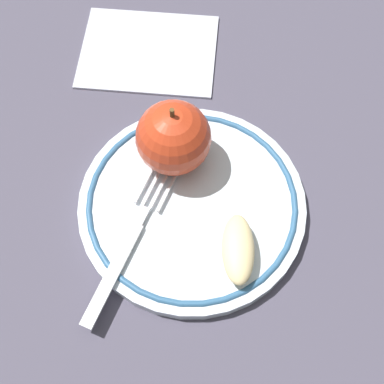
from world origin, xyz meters
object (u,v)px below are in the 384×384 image
object	(u,v)px
apple_red_whole	(173,138)
apple_slice_front	(238,249)
napkin_folded	(148,50)
plate	(192,205)
fork	(131,238)

from	to	relation	value
apple_red_whole	apple_slice_front	xyz separation A→B (m)	(-0.07, 0.10, -0.03)
apple_slice_front	napkin_folded	distance (m)	0.27
plate	fork	size ratio (longest dim) A/B	1.18
apple_red_whole	fork	xyz separation A→B (m)	(0.03, 0.09, -0.03)
apple_red_whole	apple_slice_front	bearing A→B (deg)	125.68
fork	apple_red_whole	bearing A→B (deg)	-1.22
apple_red_whole	plate	bearing A→B (deg)	115.25
plate	napkin_folded	bearing A→B (deg)	-70.12
plate	napkin_folded	xyz separation A→B (m)	(0.07, -0.19, -0.01)
plate	apple_red_whole	xyz separation A→B (m)	(0.02, -0.05, 0.04)
fork	napkin_folded	xyz separation A→B (m)	(0.02, -0.24, -0.01)
plate	apple_red_whole	size ratio (longest dim) A/B	2.72
plate	napkin_folded	world-z (taller)	plate
napkin_folded	apple_slice_front	bearing A→B (deg)	115.71
apple_red_whole	fork	distance (m)	0.10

